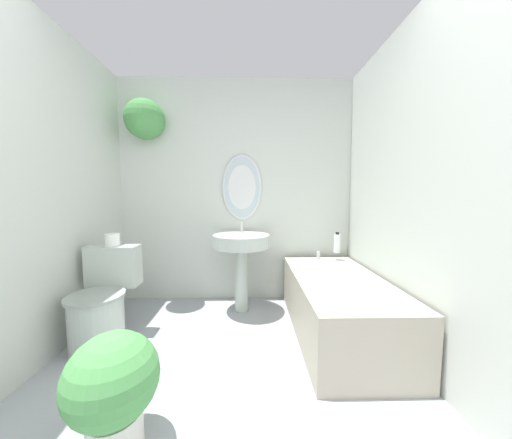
# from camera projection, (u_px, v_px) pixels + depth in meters

# --- Properties ---
(wall_back) EXTENTS (2.62, 0.40, 2.40)m
(wall_back) POSITION_uv_depth(u_px,v_px,m) (224.00, 182.00, 2.80)
(wall_back) COLOR silver
(wall_back) RESTS_ON ground_plane
(wall_left) EXTENTS (0.06, 2.50, 2.40)m
(wall_left) POSITION_uv_depth(u_px,v_px,m) (21.00, 188.00, 1.60)
(wall_left) COLOR silver
(wall_left) RESTS_ON ground_plane
(wall_right) EXTENTS (0.06, 2.50, 2.40)m
(wall_right) POSITION_uv_depth(u_px,v_px,m) (425.00, 188.00, 1.65)
(wall_right) COLOR silver
(wall_right) RESTS_ON ground_plane
(toilet) EXTENTS (0.40, 0.55, 0.74)m
(toilet) POSITION_uv_depth(u_px,v_px,m) (102.00, 305.00, 1.96)
(toilet) COLOR #B2BCB2
(toilet) RESTS_ON ground_plane
(pedestal_sink) EXTENTS (0.56, 0.56, 0.87)m
(pedestal_sink) POSITION_uv_depth(u_px,v_px,m) (241.00, 250.00, 2.54)
(pedestal_sink) COLOR #B2BCB2
(pedestal_sink) RESTS_ON ground_plane
(bathtub) EXTENTS (0.70, 1.44, 0.56)m
(bathtub) POSITION_uv_depth(u_px,v_px,m) (337.00, 303.00, 2.15)
(bathtub) COLOR #B2A893
(bathtub) RESTS_ON ground_plane
(shampoo_bottle) EXTENTS (0.07, 0.07, 0.22)m
(shampoo_bottle) POSITION_uv_depth(u_px,v_px,m) (337.00, 243.00, 2.68)
(shampoo_bottle) COLOR white
(shampoo_bottle) RESTS_ON bathtub
(potted_plant) EXTENTS (0.40, 0.40, 0.54)m
(potted_plant) POSITION_uv_depth(u_px,v_px,m) (113.00, 385.00, 1.14)
(potted_plant) COLOR silver
(potted_plant) RESTS_ON ground_plane
(toilet_paper_roll) EXTENTS (0.11, 0.11, 0.10)m
(toilet_paper_roll) POSITION_uv_depth(u_px,v_px,m) (112.00, 240.00, 2.11)
(toilet_paper_roll) COLOR white
(toilet_paper_roll) RESTS_ON toilet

